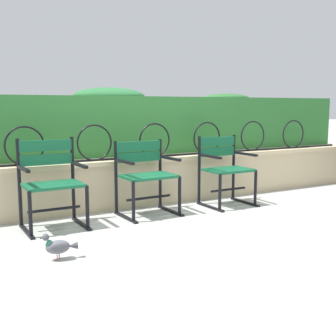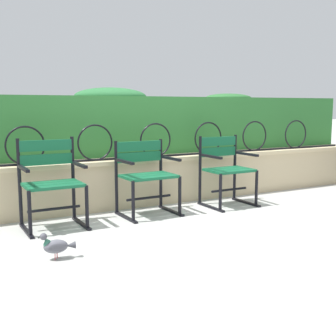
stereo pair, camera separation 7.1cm
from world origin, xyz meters
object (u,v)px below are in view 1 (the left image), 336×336
object	(u,v)px
park_chair_centre	(145,174)
pigeon_near_chairs	(58,246)
park_chair_left	(51,181)
park_chair_right	(225,168)

from	to	relation	value
park_chair_centre	pigeon_near_chairs	size ratio (longest dim) A/B	2.83
pigeon_near_chairs	park_chair_centre	bearing A→B (deg)	38.35
park_chair_left	park_chair_centre	xyz separation A→B (m)	(1.06, 0.03, -0.01)
pigeon_near_chairs	park_chair_left	bearing A→B (deg)	78.15
park_chair_left	park_chair_centre	distance (m)	1.06
park_chair_left	park_chair_right	distance (m)	2.12
park_chair_right	pigeon_near_chairs	bearing A→B (deg)	-157.74
park_chair_centre	park_chair_right	xyz separation A→B (m)	(1.06, -0.05, 0.00)
park_chair_left	pigeon_near_chairs	xyz separation A→B (m)	(-0.20, -0.97, -0.36)
pigeon_near_chairs	park_chair_right	bearing A→B (deg)	22.26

